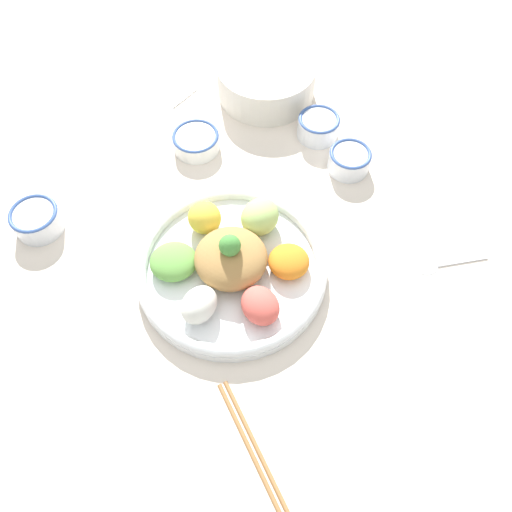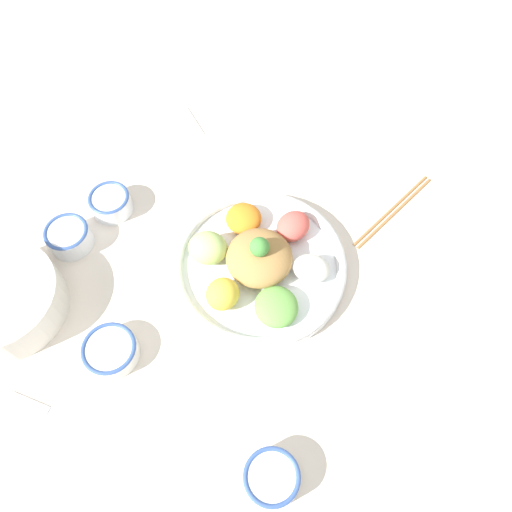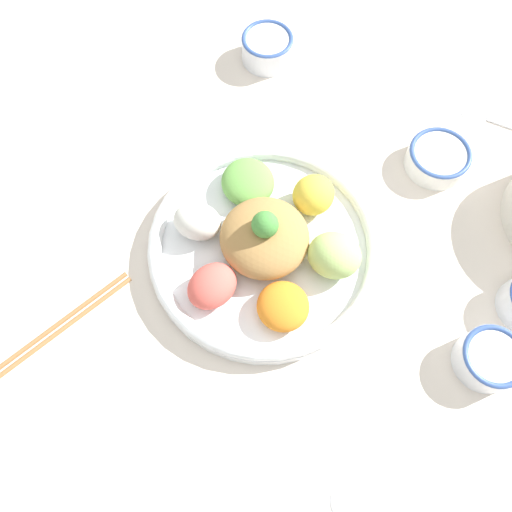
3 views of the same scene
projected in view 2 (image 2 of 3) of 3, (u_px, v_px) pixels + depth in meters
The scene contains 10 objects.
ground_plane at pixel (278, 272), 0.96m from camera, with size 2.40×2.40×0.00m, color silver.
salad_platter at pixel (258, 263), 0.93m from camera, with size 0.33×0.33×0.11m.
sauce_bowl_red at pixel (111, 202), 1.00m from camera, with size 0.08×0.08×0.04m.
rice_bowl_blue at pixel (69, 236), 0.96m from camera, with size 0.09×0.09×0.05m.
sauce_bowl_dark at pixel (110, 351), 0.86m from camera, with size 0.09×0.09×0.04m.
rice_bowl_plain at pixel (271, 478), 0.76m from camera, with size 0.09×0.09×0.05m.
side_serving_bowl at pixel (2, 299), 0.88m from camera, with size 0.21×0.21×0.07m.
chopsticks_pair_near at pixel (394, 211), 1.02m from camera, with size 0.23×0.11×0.01m.
serving_spoon_main at pixel (49, 411), 0.83m from camera, with size 0.11×0.10×0.01m.
serving_spoon_extra at pixel (200, 132), 1.12m from camera, with size 0.04×0.14×0.01m.
Camera 2 is at (-0.20, -0.39, 0.85)m, focal length 35.00 mm.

